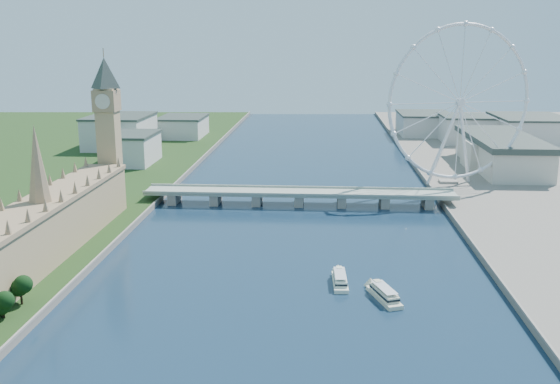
{
  "coord_description": "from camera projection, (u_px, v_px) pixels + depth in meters",
  "views": [
    {
      "loc": [
        15.23,
        -129.93,
        112.94
      ],
      "look_at": [
        -7.7,
        210.0,
        30.69
      ],
      "focal_mm": 40.0,
      "sensor_mm": 36.0,
      "label": 1
    }
  ],
  "objects": [
    {
      "name": "london_eye",
      "position": [
        460.0,
        103.0,
        474.2
      ],
      "size": [
        113.6,
        39.12,
        124.3
      ],
      "color": "silver",
      "rests_on": "ground"
    },
    {
      "name": "city_skyline",
      "position": [
        343.0,
        131.0,
        690.17
      ],
      "size": [
        505.0,
        280.0,
        32.0
      ],
      "color": "beige",
      "rests_on": "ground"
    },
    {
      "name": "parliament_range",
      "position": [
        43.0,
        229.0,
        322.43
      ],
      "size": [
        24.0,
        200.0,
        70.0
      ],
      "color": "tan",
      "rests_on": "ground"
    },
    {
      "name": "big_ben",
      "position": [
        107.0,
        113.0,
        415.89
      ],
      "size": [
        20.02,
        20.02,
        110.0
      ],
      "color": "tan",
      "rests_on": "ground"
    },
    {
      "name": "westminster_bridge",
      "position": [
        299.0,
        195.0,
        442.92
      ],
      "size": [
        220.0,
        22.0,
        9.5
      ],
      "color": "gray",
      "rests_on": "ground"
    },
    {
      "name": "county_hall",
      "position": [
        499.0,
        171.0,
        559.11
      ],
      "size": [
        54.0,
        144.0,
        35.0
      ],
      "primitive_type": null,
      "color": "beige",
      "rests_on": "ground"
    },
    {
      "name": "tour_boat_far",
      "position": [
        384.0,
        299.0,
        280.67
      ],
      "size": [
        16.25,
        29.38,
        6.3
      ],
      "primitive_type": null,
      "rotation": [
        0.0,
        0.0,
        0.33
      ],
      "color": "beige",
      "rests_on": "ground"
    },
    {
      "name": "tour_boat_near",
      "position": [
        340.0,
        284.0,
        298.39
      ],
      "size": [
        8.08,
        27.96,
        6.1
      ],
      "primitive_type": null,
      "rotation": [
        0.0,
        0.0,
        0.04
      ],
      "color": "silver",
      "rests_on": "ground"
    }
  ]
}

